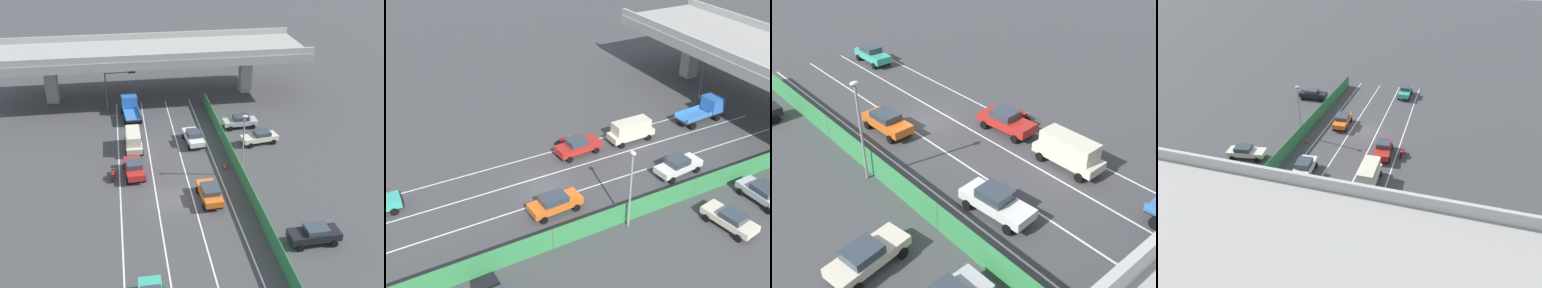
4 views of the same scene
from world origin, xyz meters
TOP-DOWN VIEW (x-y plane):
  - ground_plane at (0.00, 0.00)m, footprint 300.00×300.00m
  - lane_line_left_edge at (-5.24, 3.92)m, footprint 0.14×43.85m
  - lane_line_mid_left at (-1.75, 3.92)m, footprint 0.14×43.85m
  - lane_line_mid_right at (1.75, 3.92)m, footprint 0.14×43.85m
  - lane_line_right_edge at (5.24, 3.92)m, footprint 0.14×43.85m
  - elevated_overpass at (0.00, 27.85)m, footprint 44.22×11.90m
  - green_fence at (7.12, 3.92)m, footprint 0.10×39.95m
  - car_taxi_orange at (3.28, -0.67)m, footprint 2.15×4.50m
  - car_hatchback_white at (3.68, 11.67)m, footprint 2.32×4.68m
  - car_sedan_red at (-3.67, 5.21)m, footprint 2.30×4.63m
  - car_van_cream at (-3.44, 11.26)m, footprint 2.06×4.84m
  - car_taxi_teal at (-3.36, -13.96)m, footprint 1.94×4.61m
  - flatbed_truck_blue at (-3.41, 21.28)m, footprint 2.66×5.64m
  - motorcycle at (-5.89, 4.82)m, footprint 0.60×1.95m
  - parked_sedan_dark at (10.82, -8.39)m, footprint 4.45×2.09m
  - parked_sedan_cream at (11.51, 10.47)m, footprint 4.60×2.52m
  - parked_wagon_silver at (10.30, 15.30)m, footprint 4.37×2.20m
  - traffic_light at (-5.01, 23.02)m, footprint 4.15×0.50m
  - street_lamp at (7.59, 3.62)m, footprint 0.60×0.36m
  - traffic_cone at (6.12, 5.17)m, footprint 0.47×0.47m

SIDE VIEW (x-z plane):
  - ground_plane at x=0.00m, z-range 0.00..0.00m
  - lane_line_left_edge at x=-5.24m, z-range 0.00..0.01m
  - lane_line_mid_left at x=-1.75m, z-range 0.00..0.01m
  - lane_line_mid_right at x=1.75m, z-range 0.00..0.01m
  - lane_line_right_edge at x=5.24m, z-range 0.00..0.01m
  - traffic_cone at x=6.12m, z-range -0.02..0.63m
  - motorcycle at x=-5.89m, z-range -0.01..0.93m
  - parked_sedan_cream at x=11.51m, z-range 0.09..1.60m
  - parked_wagon_silver at x=10.30m, z-range 0.09..1.64m
  - car_taxi_orange at x=3.28m, z-range 0.11..1.69m
  - car_hatchback_white at x=3.68m, z-range 0.07..1.73m
  - parked_sedan_dark at x=10.82m, z-range 0.10..1.71m
  - car_sedan_red at x=-3.67m, z-range 0.07..1.77m
  - green_fence at x=7.12m, z-range 0.00..1.87m
  - car_taxi_teal at x=-3.36m, z-range 0.09..1.79m
  - car_van_cream at x=-3.44m, z-range 0.14..2.39m
  - flatbed_truck_blue at x=-3.41m, z-range 0.03..2.53m
  - traffic_light at x=-5.01m, z-range 1.22..7.01m
  - street_lamp at x=7.59m, z-range 0.76..7.62m
  - elevated_overpass at x=0.00m, z-range 2.40..10.45m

